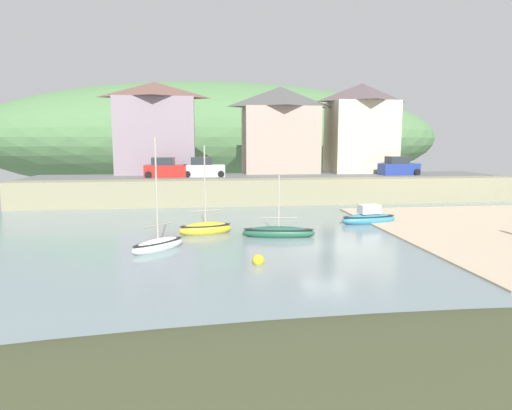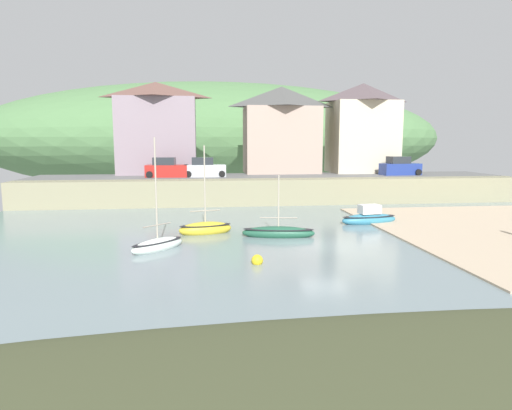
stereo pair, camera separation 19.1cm
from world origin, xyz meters
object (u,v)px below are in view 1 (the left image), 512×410
object	(u,v)px
motorboat_with_cabin	(279,232)
mooring_buoy	(258,260)
sailboat_nearest_shore	(206,228)
sailboat_blue_trim	(158,245)
waterfront_building_right	(361,128)
parked_car_near_slipway	(165,169)
parked_car_end_of_row	(399,167)
waterfront_building_left	(156,128)
waterfront_building_centre	(280,129)
sailboat_tall_mast	(369,218)
parked_car_by_wall	(204,169)

from	to	relation	value
motorboat_with_cabin	mooring_buoy	bearing A→B (deg)	-99.09
sailboat_nearest_shore	sailboat_blue_trim	bearing A→B (deg)	-135.29
waterfront_building_right	parked_car_near_slipway	size ratio (longest dim) A/B	2.35
sailboat_nearest_shore	parked_car_end_of_row	bearing A→B (deg)	25.88
mooring_buoy	parked_car_near_slipway	bearing A→B (deg)	104.23
waterfront_building_left	parked_car_near_slipway	size ratio (longest dim) A/B	2.30
waterfront_building_centre	parked_car_end_of_row	size ratio (longest dim) A/B	2.23
waterfront_building_left	sailboat_blue_trim	distance (m)	26.23
waterfront_building_left	waterfront_building_centre	xyz separation A→B (m)	(13.56, 0.00, -0.13)
motorboat_with_cabin	parked_car_near_slipway	xyz separation A→B (m)	(-8.21, 18.06, 2.93)
motorboat_with_cabin	sailboat_nearest_shore	bearing A→B (deg)	170.73
parked_car_near_slipway	parked_car_end_of_row	world-z (taller)	same
sailboat_blue_trim	sailboat_tall_mast	xyz separation A→B (m)	(14.53, 6.42, 0.08)
waterfront_building_centre	sailboat_blue_trim	bearing A→B (deg)	-114.16
waterfront_building_left	sailboat_blue_trim	world-z (taller)	waterfront_building_left
waterfront_building_left	parked_car_by_wall	size ratio (longest dim) A/B	2.37
waterfront_building_left	mooring_buoy	distance (m)	30.46
waterfront_building_centre	parked_car_end_of_row	distance (m)	13.36
waterfront_building_left	parked_car_by_wall	world-z (taller)	waterfront_building_left
waterfront_building_centre	sailboat_blue_trim	size ratio (longest dim) A/B	1.50
parked_car_by_wall	parked_car_end_of_row	xyz separation A→B (m)	(20.49, 0.00, 0.00)
waterfront_building_centre	waterfront_building_right	world-z (taller)	waterfront_building_right
motorboat_with_cabin	parked_car_by_wall	size ratio (longest dim) A/B	1.14
sailboat_tall_mast	waterfront_building_right	bearing A→B (deg)	63.82
waterfront_building_right	sailboat_nearest_shore	xyz separation A→B (m)	(-17.94, -21.00, -7.13)
waterfront_building_centre	parked_car_near_slipway	distance (m)	13.71
waterfront_building_centre	sailboat_tall_mast	bearing A→B (deg)	-80.19
sailboat_nearest_shore	sailboat_tall_mast	bearing A→B (deg)	-2.17
sailboat_tall_mast	parked_car_by_wall	xyz separation A→B (m)	(-11.81, 14.25, 2.82)
sailboat_blue_trim	parked_car_end_of_row	size ratio (longest dim) A/B	1.49
waterfront_building_centre	waterfront_building_right	size ratio (longest dim) A/B	0.95
sailboat_nearest_shore	parked_car_by_wall	distance (m)	16.75
waterfront_building_centre	sailboat_tall_mast	distance (m)	20.22
sailboat_blue_trim	parked_car_near_slipway	bearing A→B (deg)	47.97
parked_car_by_wall	parked_car_end_of_row	world-z (taller)	same
sailboat_tall_mast	parked_car_by_wall	bearing A→B (deg)	121.37
sailboat_nearest_shore	parked_car_end_of_row	world-z (taller)	sailboat_nearest_shore
sailboat_nearest_shore	parked_car_end_of_row	distance (m)	26.52
sailboat_blue_trim	motorboat_with_cabin	bearing A→B (deg)	-24.92
sailboat_tall_mast	mooring_buoy	world-z (taller)	sailboat_tall_mast
parked_car_end_of_row	mooring_buoy	distance (m)	30.35
waterfront_building_right	waterfront_building_left	bearing A→B (deg)	180.00
waterfront_building_left	sailboat_nearest_shore	bearing A→B (deg)	-76.80
waterfront_building_left	motorboat_with_cabin	size ratio (longest dim) A/B	2.07
waterfront_building_right	sailboat_tall_mast	distance (m)	20.93
sailboat_tall_mast	parked_car_by_wall	world-z (taller)	parked_car_by_wall
waterfront_building_right	parked_car_near_slipway	bearing A→B (deg)	-168.24
sailboat_blue_trim	sailboat_nearest_shore	size ratio (longest dim) A/B	1.07
waterfront_building_centre	parked_car_by_wall	xyz separation A→B (m)	(-8.57, -4.50, -4.01)
waterfront_building_right	parked_car_end_of_row	xyz separation A→B (m)	(2.62, -4.50, -4.25)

